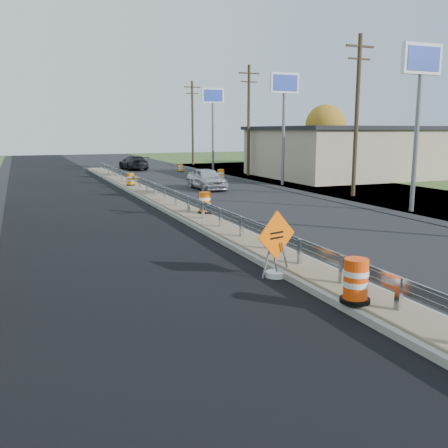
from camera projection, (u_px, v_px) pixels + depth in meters
name	position (u px, v px, depth m)	size (l,w,h in m)	color
ground	(241.00, 242.00, 17.81)	(140.00, 140.00, 0.00)	black
milled_overlay	(81.00, 209.00, 25.25)	(7.20, 120.00, 0.01)	black
median	(176.00, 208.00, 25.06)	(1.60, 55.00, 0.23)	gray
guardrail	(170.00, 193.00, 25.85)	(0.10, 46.15, 0.72)	silver
retail_building_near	(366.00, 151.00, 43.43)	(18.50, 12.50, 4.27)	tan
pylon_sign_south	(421.00, 75.00, 23.26)	(2.20, 0.30, 7.90)	slate
pylon_sign_mid	(284.00, 94.00, 35.07)	(2.20, 0.30, 7.90)	slate
pylon_sign_north	(213.00, 103.00, 47.80)	(2.20, 0.30, 7.90)	slate
utility_pole_smid	(357.00, 113.00, 29.37)	(1.90, 0.26, 9.40)	#473523
utility_pole_nmid	(249.00, 119.00, 43.00)	(1.90, 0.26, 9.40)	#473523
utility_pole_north	(193.00, 121.00, 56.64)	(1.90, 0.26, 9.40)	#473523
tree_far_yellow	(325.00, 125.00, 57.58)	(4.62, 4.62, 6.86)	#473523
caution_sign	(276.00, 261.00, 13.51)	(1.30, 0.56, 1.84)	white
barrel_median_near	(356.00, 281.00, 10.87)	(0.67, 0.67, 0.98)	black
barrel_median_mid	(205.00, 203.00, 22.63)	(0.66, 0.66, 0.96)	black
barrel_median_far	(130.00, 180.00, 33.99)	(0.57, 0.57, 0.83)	black
barrel_shoulder_mid	(221.00, 176.00, 38.85)	(0.65, 0.65, 0.95)	black
barrel_shoulder_far	(181.00, 168.00, 47.93)	(0.53, 0.53, 0.78)	black
car_silver	(207.00, 179.00, 33.68)	(1.70, 4.22, 1.44)	silver
car_dark_far	(134.00, 163.00, 50.53)	(1.99, 4.90, 1.42)	black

